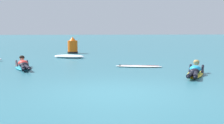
{
  "coord_description": "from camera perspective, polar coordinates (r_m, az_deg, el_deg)",
  "views": [
    {
      "loc": [
        -0.82,
        -8.18,
        1.64
      ],
      "look_at": [
        0.22,
        4.04,
        0.36
      ],
      "focal_mm": 52.34,
      "sensor_mm": 36.0,
      "label": 1
    }
  ],
  "objects": [
    {
      "name": "drifting_surfboard",
      "position": [
        13.77,
        4.62,
        -0.74
      ],
      "size": [
        2.03,
        0.94,
        0.16
      ],
      "color": "white",
      "rests_on": "ground"
    },
    {
      "name": "surfer_near",
      "position": [
        11.7,
        14.3,
        -1.58
      ],
      "size": [
        1.44,
        2.6,
        0.55
      ],
      "color": "yellow",
      "rests_on": "ground"
    },
    {
      "name": "surfer_far",
      "position": [
        13.7,
        -15.25,
        -0.54
      ],
      "size": [
        1.13,
        2.6,
        0.53
      ],
      "color": "#2DB2D1",
      "rests_on": "ground"
    },
    {
      "name": "ground_plane",
      "position": [
        18.27,
        -2.29,
        0.83
      ],
      "size": [
        120.0,
        120.0,
        0.0
      ],
      "primitive_type": "plane",
      "color": "#2D6B7A"
    },
    {
      "name": "whitewater_mid_right",
      "position": [
        18.06,
        -7.46,
        0.98
      ],
      "size": [
        1.91,
        1.41,
        0.18
      ],
      "color": "white",
      "rests_on": "ground"
    },
    {
      "name": "channel_marker_buoy",
      "position": [
        21.19,
        -6.89,
        2.66
      ],
      "size": [
        0.67,
        0.67,
        1.06
      ],
      "color": "#EA5B0F",
      "rests_on": "ground"
    }
  ]
}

